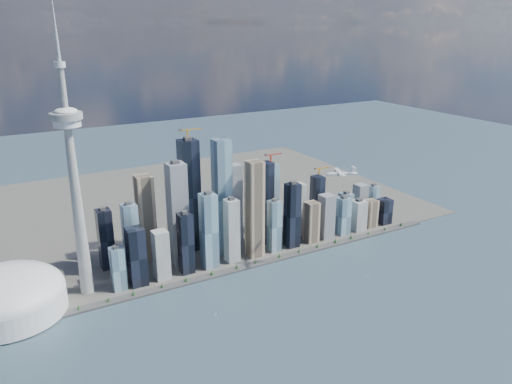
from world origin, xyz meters
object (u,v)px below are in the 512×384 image
dome_stadium (8,296)px  sailboat_east (368,275)px  airplane (341,173)px  sailboat_west (216,314)px  needle_tower (74,180)px

dome_stadium → sailboat_east: bearing=-17.4°
airplane → sailboat_east: size_ratio=7.73×
dome_stadium → airplane: airplane is taller
sailboat_west → airplane: bearing=32.3°
needle_tower → airplane: size_ratio=8.25×
needle_tower → sailboat_east: bearing=-22.5°
airplane → dome_stadium: bearing=-169.9°
airplane → sailboat_west: (-311.95, -42.18, -213.05)m
sailboat_west → sailboat_east: bearing=20.7°
sailboat_west → needle_tower: bearing=158.2°
dome_stadium → sailboat_east: dome_stadium is taller
sailboat_east → sailboat_west: bearing=-160.5°
sailboat_east → airplane: bearing=140.0°
airplane → needle_tower: bearing=-174.4°
sailboat_west → sailboat_east: 345.56m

